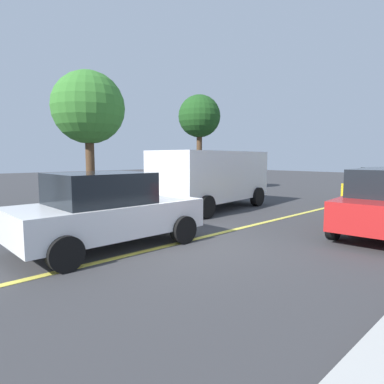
# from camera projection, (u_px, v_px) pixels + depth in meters

# --- Properties ---
(ground_plane) EXTENTS (80.00, 80.00, 0.00)m
(ground_plane) POSITION_uv_depth(u_px,v_px,m) (171.00, 245.00, 7.33)
(ground_plane) COLOR #38383A
(lane_marking_centre) EXTENTS (28.00, 0.16, 0.01)m
(lane_marking_centre) POSITION_uv_depth(u_px,v_px,m) (251.00, 226.00, 9.39)
(lane_marking_centre) COLOR #E0D14C
(white_van) EXTENTS (5.42, 2.81, 2.20)m
(white_van) POSITION_uv_depth(u_px,v_px,m) (213.00, 176.00, 12.45)
(white_van) COLOR white
(white_van) RESTS_ON ground_plane
(car_white_mid_road) EXTENTS (4.03, 2.12, 1.65)m
(car_white_mid_road) POSITION_uv_depth(u_px,v_px,m) (106.00, 210.00, 7.12)
(car_white_mid_road) COLOR white
(car_white_mid_road) RESTS_ON ground_plane
(tree_left_verge) EXTENTS (2.79, 2.79, 5.29)m
(tree_left_verge) POSITION_uv_depth(u_px,v_px,m) (88.00, 108.00, 12.59)
(tree_left_verge) COLOR #513823
(tree_left_verge) RESTS_ON ground_plane
(tree_centre_verge) EXTENTS (2.44, 2.44, 5.58)m
(tree_centre_verge) POSITION_uv_depth(u_px,v_px,m) (199.00, 117.00, 18.87)
(tree_centre_verge) COLOR #513823
(tree_centre_verge) RESTS_ON ground_plane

